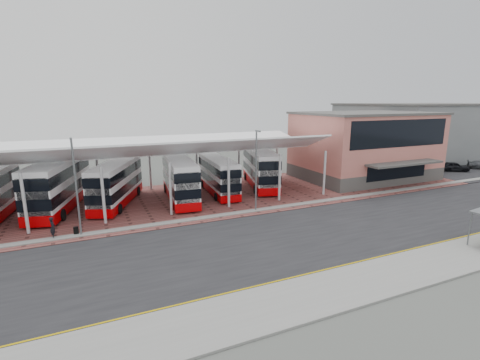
{
  "coord_description": "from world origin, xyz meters",
  "views": [
    {
      "loc": [
        -13.03,
        -23.44,
        10.85
      ],
      "look_at": [
        0.66,
        7.15,
        3.13
      ],
      "focal_mm": 26.0,
      "sensor_mm": 36.0,
      "label": 1
    }
  ],
  "objects_px": {
    "pedestrian": "(53,227)",
    "carpark_car_a": "(454,166)",
    "bus_1": "(59,185)",
    "bus_5": "(260,168)",
    "bus_4": "(218,176)",
    "terminal": "(365,145)",
    "bus_3": "(180,179)",
    "bus_2": "(117,183)"
  },
  "relations": [
    {
      "from": "bus_4",
      "to": "pedestrian",
      "type": "height_order",
      "value": "bus_4"
    },
    {
      "from": "bus_1",
      "to": "bus_3",
      "type": "distance_m",
      "value": 12.06
    },
    {
      "from": "pedestrian",
      "to": "carpark_car_a",
      "type": "relative_size",
      "value": 0.41
    },
    {
      "from": "bus_2",
      "to": "bus_3",
      "type": "relative_size",
      "value": 0.97
    },
    {
      "from": "bus_3",
      "to": "bus_5",
      "type": "distance_m",
      "value": 11.08
    },
    {
      "from": "bus_5",
      "to": "bus_2",
      "type": "bearing_deg",
      "value": -161.33
    },
    {
      "from": "bus_1",
      "to": "bus_2",
      "type": "relative_size",
      "value": 1.13
    },
    {
      "from": "bus_3",
      "to": "bus_4",
      "type": "distance_m",
      "value": 4.89
    },
    {
      "from": "bus_2",
      "to": "carpark_car_a",
      "type": "height_order",
      "value": "bus_2"
    },
    {
      "from": "bus_2",
      "to": "bus_4",
      "type": "distance_m",
      "value": 11.34
    },
    {
      "from": "bus_1",
      "to": "bus_5",
      "type": "bearing_deg",
      "value": 16.27
    },
    {
      "from": "bus_1",
      "to": "pedestrian",
      "type": "relative_size",
      "value": 7.1
    },
    {
      "from": "pedestrian",
      "to": "carpark_car_a",
      "type": "xyz_separation_m",
      "value": [
        55.0,
        4.79,
        -0.13
      ]
    },
    {
      "from": "terminal",
      "to": "bus_3",
      "type": "bearing_deg",
      "value": -178.77
    },
    {
      "from": "terminal",
      "to": "bus_5",
      "type": "bearing_deg",
      "value": 175.51
    },
    {
      "from": "terminal",
      "to": "bus_5",
      "type": "relative_size",
      "value": 1.58
    },
    {
      "from": "bus_2",
      "to": "pedestrian",
      "type": "xyz_separation_m",
      "value": [
        -5.63,
        -7.83,
        -1.35
      ]
    },
    {
      "from": "bus_1",
      "to": "pedestrian",
      "type": "xyz_separation_m",
      "value": [
        -0.19,
        -8.32,
        -1.6
      ]
    },
    {
      "from": "bus_1",
      "to": "carpark_car_a",
      "type": "height_order",
      "value": "bus_1"
    },
    {
      "from": "bus_2",
      "to": "bus_5",
      "type": "distance_m",
      "value": 17.47
    },
    {
      "from": "bus_1",
      "to": "pedestrian",
      "type": "distance_m",
      "value": 8.47
    },
    {
      "from": "bus_4",
      "to": "pedestrian",
      "type": "relative_size",
      "value": 5.86
    },
    {
      "from": "terminal",
      "to": "bus_1",
      "type": "bearing_deg",
      "value": 178.59
    },
    {
      "from": "bus_3",
      "to": "pedestrian",
      "type": "xyz_separation_m",
      "value": [
        -12.15,
        -6.79,
        -1.4
      ]
    },
    {
      "from": "bus_2",
      "to": "pedestrian",
      "type": "relative_size",
      "value": 6.28
    },
    {
      "from": "bus_5",
      "to": "bus_4",
      "type": "bearing_deg",
      "value": -154.51
    },
    {
      "from": "bus_4",
      "to": "bus_2",
      "type": "bearing_deg",
      "value": -176.54
    },
    {
      "from": "bus_1",
      "to": "pedestrian",
      "type": "height_order",
      "value": "bus_1"
    },
    {
      "from": "terminal",
      "to": "carpark_car_a",
      "type": "relative_size",
      "value": 4.33
    },
    {
      "from": "bus_4",
      "to": "terminal",
      "type": "bearing_deg",
      "value": 3.98
    },
    {
      "from": "bus_3",
      "to": "bus_5",
      "type": "xyz_separation_m",
      "value": [
        10.93,
        1.83,
        0.06
      ]
    },
    {
      "from": "bus_3",
      "to": "terminal",
      "type": "bearing_deg",
      "value": 7.5
    },
    {
      "from": "bus_3",
      "to": "pedestrian",
      "type": "distance_m",
      "value": 13.99
    },
    {
      "from": "bus_1",
      "to": "bus_2",
      "type": "height_order",
      "value": "bus_1"
    },
    {
      "from": "bus_5",
      "to": "pedestrian",
      "type": "bearing_deg",
      "value": -143.45
    },
    {
      "from": "terminal",
      "to": "bus_1",
      "type": "height_order",
      "value": "terminal"
    },
    {
      "from": "bus_3",
      "to": "carpark_car_a",
      "type": "xyz_separation_m",
      "value": [
        42.85,
        -2.0,
        -1.53
      ]
    },
    {
      "from": "terminal",
      "to": "bus_2",
      "type": "height_order",
      "value": "terminal"
    },
    {
      "from": "bus_1",
      "to": "terminal",
      "type": "bearing_deg",
      "value": 14.12
    },
    {
      "from": "carpark_car_a",
      "to": "terminal",
      "type": "bearing_deg",
      "value": 113.02
    },
    {
      "from": "bus_3",
      "to": "pedestrian",
      "type": "relative_size",
      "value": 6.49
    },
    {
      "from": "bus_4",
      "to": "bus_5",
      "type": "bearing_deg",
      "value": 14.0
    }
  ]
}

